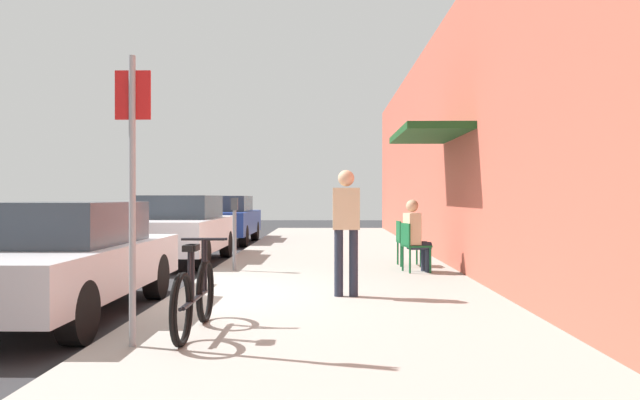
# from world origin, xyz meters

# --- Properties ---
(ground_plane) EXTENTS (60.00, 60.00, 0.00)m
(ground_plane) POSITION_xyz_m (0.00, 0.00, 0.00)
(ground_plane) COLOR #2D2D30
(sidewalk_slab) EXTENTS (4.50, 32.00, 0.12)m
(sidewalk_slab) POSITION_xyz_m (2.25, 2.00, 0.06)
(sidewalk_slab) COLOR #9E9B93
(sidewalk_slab) RESTS_ON ground_plane
(building_facade) EXTENTS (1.40, 32.00, 5.08)m
(building_facade) POSITION_xyz_m (4.64, 2.00, 2.54)
(building_facade) COLOR #BC5442
(building_facade) RESTS_ON ground_plane
(parked_car_0) EXTENTS (1.80, 4.40, 1.40)m
(parked_car_0) POSITION_xyz_m (-1.10, -1.07, 0.72)
(parked_car_0) COLOR #B7B7BC
(parked_car_0) RESTS_ON ground_plane
(parked_car_1) EXTENTS (1.80, 4.40, 1.49)m
(parked_car_1) POSITION_xyz_m (-1.10, 4.90, 0.77)
(parked_car_1) COLOR silver
(parked_car_1) RESTS_ON ground_plane
(parked_car_2) EXTENTS (1.80, 4.40, 1.50)m
(parked_car_2) POSITION_xyz_m (-1.10, 10.70, 0.77)
(parked_car_2) COLOR navy
(parked_car_2) RESTS_ON ground_plane
(parking_meter) EXTENTS (0.12, 0.10, 1.32)m
(parking_meter) POSITION_xyz_m (0.45, 2.64, 0.89)
(parking_meter) COLOR slate
(parking_meter) RESTS_ON sidewalk_slab
(street_sign) EXTENTS (0.32, 0.06, 2.60)m
(street_sign) POSITION_xyz_m (0.40, -2.98, 1.64)
(street_sign) COLOR gray
(street_sign) RESTS_ON sidewalk_slab
(bicycle_0) EXTENTS (0.46, 1.71, 0.90)m
(bicycle_0) POSITION_xyz_m (0.83, -2.46, 0.48)
(bicycle_0) COLOR black
(bicycle_0) RESTS_ON sidewalk_slab
(bicycle_1) EXTENTS (0.46, 1.71, 0.90)m
(bicycle_1) POSITION_xyz_m (0.85, -2.43, 0.48)
(bicycle_1) COLOR black
(bicycle_1) RESTS_ON sidewalk_slab
(cafe_chair_0) EXTENTS (0.52, 0.52, 0.87)m
(cafe_chair_0) POSITION_xyz_m (3.65, 2.47, 0.62)
(cafe_chair_0) COLOR #14592D
(cafe_chair_0) RESTS_ON sidewalk_slab
(seated_patron_0) EXTENTS (0.48, 0.43, 1.29)m
(seated_patron_0) POSITION_xyz_m (3.71, 2.48, 0.82)
(seated_patron_0) COLOR #232838
(seated_patron_0) RESTS_ON sidewalk_slab
(cafe_chair_1) EXTENTS (0.46, 0.46, 0.87)m
(cafe_chair_1) POSITION_xyz_m (3.65, 3.47, 0.62)
(cafe_chair_1) COLOR #14592D
(cafe_chair_1) RESTS_ON sidewalk_slab
(pedestrian_standing) EXTENTS (0.36, 0.22, 1.70)m
(pedestrian_standing) POSITION_xyz_m (2.39, -0.22, 1.12)
(pedestrian_standing) COLOR #232838
(pedestrian_standing) RESTS_ON sidewalk_slab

